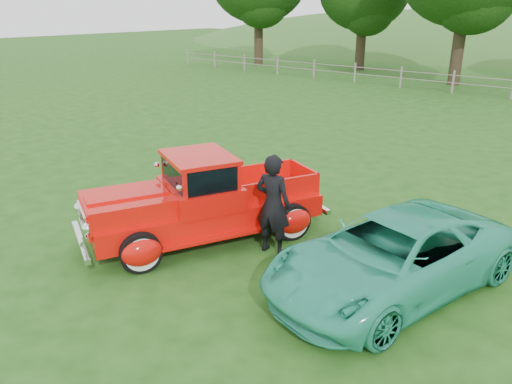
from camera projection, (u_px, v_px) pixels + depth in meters
The scene contains 4 objects.
ground at pixel (196, 256), 9.57m from camera, with size 140.00×140.00×0.00m, color #1D4813.
red_pickup at pixel (204, 201), 10.05m from camera, with size 3.66×5.26×1.78m.
teal_sedan at pixel (392, 256), 8.20m from camera, with size 2.13×4.62×1.29m, color #2AA983.
man at pixel (273, 205), 9.38m from camera, with size 0.72×0.47×1.97m, color black.
Camera 1 is at (6.36, -5.79, 4.52)m, focal length 35.00 mm.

